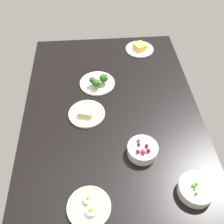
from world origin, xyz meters
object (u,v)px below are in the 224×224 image
(plate_sandwich, at_px, (87,113))
(plate_broccoli, at_px, (98,82))
(bowl_berries, at_px, (142,150))
(plate_cheese, at_px, (140,48))
(bowl_peas, at_px, (196,189))
(plate_eggs, at_px, (89,207))

(plate_sandwich, distance_m, plate_broccoli, 0.24)
(bowl_berries, xyz_separation_m, plate_cheese, (-0.83, 0.11, -0.02))
(bowl_peas, bearing_deg, plate_broccoli, -151.48)
(plate_broccoli, bearing_deg, plate_cheese, 137.72)
(plate_eggs, height_order, plate_cheese, plate_eggs)
(bowl_berries, distance_m, plate_sandwich, 0.37)
(plate_sandwich, height_order, plate_cheese, plate_cheese)
(plate_cheese, bearing_deg, plate_eggs, -18.98)
(plate_eggs, relative_size, plate_broccoli, 0.87)
(plate_sandwich, distance_m, plate_cheese, 0.68)
(plate_eggs, distance_m, plate_broccoli, 0.75)
(plate_eggs, distance_m, plate_cheese, 1.14)
(bowl_berries, xyz_separation_m, plate_sandwich, (-0.27, -0.26, -0.02))
(bowl_berries, height_order, plate_sandwich, bowl_berries)
(plate_cheese, bearing_deg, bowl_berries, -7.70)
(bowl_berries, xyz_separation_m, bowl_peas, (0.21, 0.19, -0.00))
(plate_eggs, bearing_deg, plate_cheese, 161.02)
(bowl_berries, distance_m, bowl_peas, 0.29)
(bowl_berries, bearing_deg, plate_eggs, -46.44)
(plate_eggs, bearing_deg, bowl_berries, 133.56)
(bowl_berries, relative_size, bowl_peas, 0.95)
(plate_eggs, bearing_deg, plate_sandwich, -179.71)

